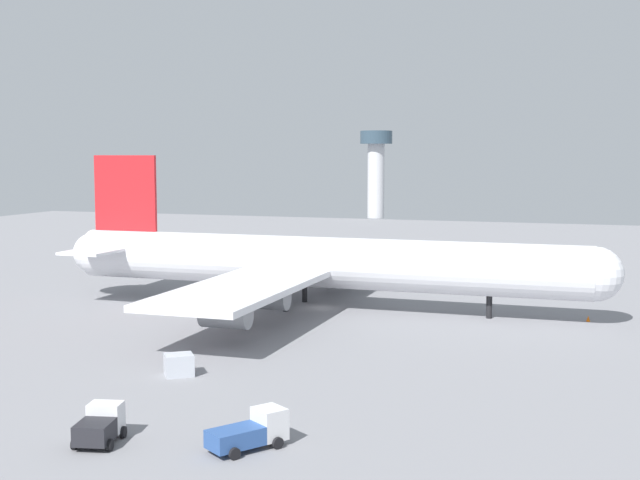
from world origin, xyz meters
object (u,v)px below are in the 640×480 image
object	(u,v)px
fuel_truck	(251,431)
baggage_tug	(393,266)
cargo_airplane	(317,263)
cargo_loader	(100,425)
cargo_container_fore	(179,365)
safety_cone_nose	(588,319)
pushback_tractor	(562,267)
control_tower	(376,164)

from	to	relation	value
fuel_truck	baggage_tug	world-z (taller)	fuel_truck
cargo_airplane	baggage_tug	bearing A→B (deg)	87.23
cargo_airplane	cargo_loader	distance (m)	52.18
fuel_truck	cargo_airplane	bearing A→B (deg)	103.86
cargo_container_fore	baggage_tug	bearing A→B (deg)	87.84
safety_cone_nose	fuel_truck	bearing A→B (deg)	-111.51
cargo_airplane	fuel_truck	size ratio (longest dim) A/B	12.80
pushback_tractor	control_tower	size ratio (longest dim) A/B	0.22
pushback_tractor	safety_cone_nose	world-z (taller)	pushback_tractor
fuel_truck	cargo_loader	world-z (taller)	fuel_truck
pushback_tractor	fuel_truck	distance (m)	92.39
pushback_tractor	fuel_truck	xyz separation A→B (m)	(-15.52, -91.08, 0.08)
fuel_truck	cargo_loader	bearing A→B (deg)	-167.83
baggage_tug	pushback_tractor	bearing A→B (deg)	16.15
pushback_tractor	cargo_container_fore	xyz separation A→B (m)	(-28.76, -76.11, -0.13)
cargo_loader	cargo_container_fore	world-z (taller)	cargo_loader
control_tower	baggage_tug	bearing A→B (deg)	-73.93
cargo_airplane	cargo_loader	world-z (taller)	cargo_airplane
baggage_tug	cargo_container_fore	xyz separation A→B (m)	(-2.59, -68.53, -0.08)
cargo_container_fore	fuel_truck	bearing A→B (deg)	-48.51
cargo_loader	cargo_airplane	bearing A→B (deg)	92.45
fuel_truck	cargo_loader	size ratio (longest dim) A/B	1.22
cargo_loader	baggage_tug	size ratio (longest dim) A/B	1.11
baggage_tug	safety_cone_nose	size ratio (longest dim) A/B	6.04
pushback_tractor	safety_cone_nose	bearing A→B (deg)	-83.21
safety_cone_nose	pushback_tractor	bearing A→B (deg)	96.79
fuel_truck	baggage_tug	bearing A→B (deg)	97.27
baggage_tug	cargo_container_fore	size ratio (longest dim) A/B	1.27
safety_cone_nose	control_tower	distance (m)	159.18
fuel_truck	control_tower	distance (m)	201.78
cargo_airplane	baggage_tug	size ratio (longest dim) A/B	17.41
cargo_airplane	cargo_container_fore	xyz separation A→B (m)	(-0.95, -34.80, -4.74)
safety_cone_nose	cargo_airplane	bearing A→B (deg)	-177.14
cargo_loader	control_tower	distance (m)	201.99
baggage_tug	cargo_airplane	bearing A→B (deg)	-92.77
baggage_tug	control_tower	xyz separation A→B (m)	(-32.57, 113.03, 15.06)
pushback_tractor	cargo_loader	world-z (taller)	cargo_loader
pushback_tractor	control_tower	world-z (taller)	control_tower
cargo_container_fore	safety_cone_nose	world-z (taller)	cargo_container_fore
cargo_loader	cargo_container_fore	bearing A→B (deg)	100.49
cargo_airplane	pushback_tractor	xyz separation A→B (m)	(27.81, 41.31, -4.61)
cargo_container_fore	control_tower	xyz separation A→B (m)	(-29.98, 181.56, 15.13)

